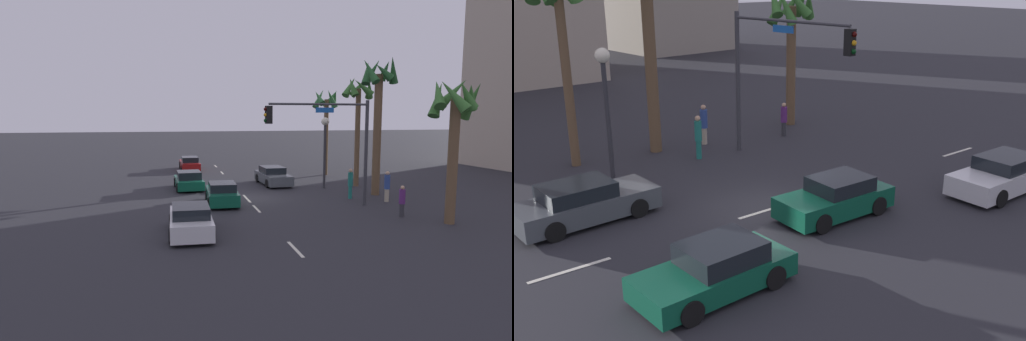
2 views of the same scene
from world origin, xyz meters
TOP-DOWN VIEW (x-y plane):
  - ground_plane at (0.00, 0.00)m, footprint 220.00×220.00m
  - lane_stripe_2 at (-6.95, 0.00)m, footprint 2.30×0.14m
  - lane_stripe_3 at (-0.04, 0.00)m, footprint 2.56×0.14m
  - lane_stripe_4 at (3.07, 0.00)m, footprint 1.98×0.14m
  - lane_stripe_5 at (10.78, 0.00)m, footprint 2.10×0.14m
  - car_1 at (1.37, -1.75)m, footprint 4.01×1.94m
  - car_2 at (-4.47, -3.40)m, footprint 4.17×2.07m
  - car_3 at (7.72, -3.93)m, footprint 4.39×1.97m
  - car_4 at (-5.29, 2.98)m, footprint 4.65×2.09m
  - traffic_signal at (3.59, 4.22)m, footprint 0.99×6.33m
  - streetlamp at (-2.88, 6.18)m, footprint 0.56×0.56m
  - pedestrian_0 at (1.21, 6.43)m, footprint 0.37×0.37m
  - pedestrian_1 at (2.62, 8.20)m, footprint 0.48×0.48m
  - pedestrian_2 at (6.48, 7.02)m, footprint 0.39×0.39m
  - palm_tree_1 at (-3.34, 8.86)m, footprint 2.45×2.34m
  - palm_tree_2 at (8.18, 8.58)m, footprint 2.76×2.62m
  - palm_tree_3 at (0.28, 8.55)m, footprint 2.39×2.63m

SIDE VIEW (x-z plane):
  - ground_plane at x=0.00m, z-range 0.00..0.00m
  - lane_stripe_2 at x=-6.95m, z-range 0.00..0.01m
  - lane_stripe_3 at x=-0.04m, z-range 0.00..0.01m
  - lane_stripe_4 at x=3.07m, z-range 0.00..0.01m
  - lane_stripe_5 at x=10.78m, z-range 0.00..0.01m
  - car_2 at x=-4.47m, z-range -0.05..1.25m
  - car_1 at x=1.37m, z-range -0.04..1.28m
  - car_4 at x=-5.29m, z-range -0.04..1.30m
  - car_3 at x=7.72m, z-range -0.04..1.31m
  - pedestrian_2 at x=6.48m, z-range 0.05..1.70m
  - pedestrian_1 at x=2.62m, z-range 0.06..1.94m
  - pedestrian_0 at x=1.21m, z-range 0.08..1.98m
  - streetlamp at x=-2.88m, z-range 1.11..6.18m
  - traffic_signal at x=3.59m, z-range 1.17..7.27m
  - palm_tree_2 at x=8.18m, z-range 1.68..8.85m
  - palm_tree_1 at x=-3.34m, z-range 2.11..10.27m
  - palm_tree_3 at x=0.28m, z-range 1.83..10.83m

